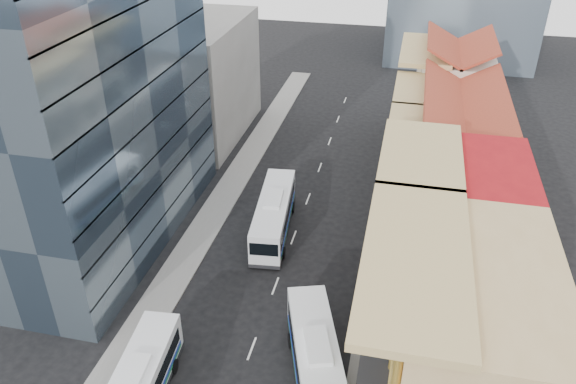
% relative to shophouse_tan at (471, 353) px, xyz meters
% --- Properties ---
extents(sidewalk_right, '(3.00, 90.00, 0.15)m').
position_rel_shophouse_tan_xyz_m(sidewalk_right, '(-5.50, 17.00, -5.92)').
color(sidewalk_right, slate).
rests_on(sidewalk_right, ground).
extents(sidewalk_left, '(3.00, 90.00, 0.15)m').
position_rel_shophouse_tan_xyz_m(sidewalk_left, '(-22.50, 17.00, -5.92)').
color(sidewalk_left, slate).
rests_on(sidewalk_left, ground).
extents(shophouse_tan, '(8.00, 14.00, 12.00)m').
position_rel_shophouse_tan_xyz_m(shophouse_tan, '(0.00, 0.00, 0.00)').
color(shophouse_tan, tan).
rests_on(shophouse_tan, ground).
extents(shophouse_red, '(8.00, 10.00, 12.00)m').
position_rel_shophouse_tan_xyz_m(shophouse_red, '(0.00, 12.00, 0.00)').
color(shophouse_red, '#A21216').
rests_on(shophouse_red, ground).
extents(shophouse_cream_near, '(8.00, 9.00, 10.00)m').
position_rel_shophouse_tan_xyz_m(shophouse_cream_near, '(0.00, 21.50, -1.00)').
color(shophouse_cream_near, beige).
rests_on(shophouse_cream_near, ground).
extents(shophouse_cream_mid, '(8.00, 9.00, 10.00)m').
position_rel_shophouse_tan_xyz_m(shophouse_cream_mid, '(0.00, 30.50, -1.00)').
color(shophouse_cream_mid, beige).
rests_on(shophouse_cream_mid, ground).
extents(shophouse_cream_far, '(8.00, 12.00, 11.00)m').
position_rel_shophouse_tan_xyz_m(shophouse_cream_far, '(0.00, 41.00, -0.50)').
color(shophouse_cream_far, beige).
rests_on(shophouse_cream_far, ground).
extents(office_tower, '(12.00, 26.00, 30.00)m').
position_rel_shophouse_tan_xyz_m(office_tower, '(-31.00, 14.00, 9.00)').
color(office_tower, '#394A5B').
rests_on(office_tower, ground).
extents(office_block_far, '(10.00, 18.00, 14.00)m').
position_rel_shophouse_tan_xyz_m(office_block_far, '(-30.00, 37.00, 1.00)').
color(office_block_far, gray).
rests_on(office_block_far, ground).
extents(bus_left_far, '(4.05, 12.18, 3.83)m').
position_rel_shophouse_tan_xyz_m(bus_left_far, '(-16.00, 17.55, -4.08)').
color(bus_left_far, silver).
rests_on(bus_left_far, ground).
extents(bus_right, '(6.42, 12.28, 3.85)m').
position_rel_shophouse_tan_xyz_m(bus_right, '(-8.93, 0.86, -4.08)').
color(bus_right, white).
rests_on(bus_right, ground).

